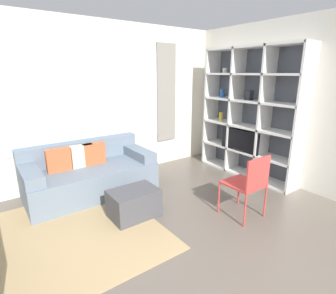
{
  "coord_description": "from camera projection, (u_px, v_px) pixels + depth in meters",
  "views": [
    {
      "loc": [
        -1.47,
        -1.07,
        1.87
      ],
      "look_at": [
        0.62,
        1.79,
        0.85
      ],
      "focal_mm": 28.0,
      "sensor_mm": 36.0,
      "label": 1
    }
  ],
  "objects": [
    {
      "name": "wall_right",
      "position": [
        269.0,
        103.0,
        4.59
      ],
      "size": [
        0.07,
        4.46,
        2.7
      ],
      "primitive_type": "cube",
      "color": "silver",
      "rests_on": "ground_plane"
    },
    {
      "name": "shelving_unit",
      "position": [
        250.0,
        114.0,
        4.7
      ],
      "size": [
        0.41,
        1.93,
        2.29
      ],
      "color": "#515660",
      "rests_on": "ground_plane"
    },
    {
      "name": "wall_back",
      "position": [
        85.0,
        104.0,
        4.36
      ],
      "size": [
        6.52,
        0.11,
        2.7
      ],
      "color": "silver",
      "rests_on": "ground_plane"
    },
    {
      "name": "ottoman",
      "position": [
        134.0,
        203.0,
        3.47
      ],
      "size": [
        0.63,
        0.44,
        0.38
      ],
      "color": "#47474C",
      "rests_on": "ground_plane"
    },
    {
      "name": "couch_main",
      "position": [
        90.0,
        175.0,
        4.14
      ],
      "size": [
        1.92,
        0.94,
        0.79
      ],
      "color": "slate",
      "rests_on": "ground_plane"
    },
    {
      "name": "folding_chair",
      "position": [
        249.0,
        181.0,
        3.36
      ],
      "size": [
        0.44,
        0.46,
        0.86
      ],
      "rotation": [
        0.0,
        0.0,
        3.14
      ],
      "color": "#CC3D38",
      "rests_on": "ground_plane"
    },
    {
      "name": "area_rug",
      "position": [
        57.0,
        238.0,
        3.04
      ],
      "size": [
        2.28,
        2.1,
        0.01
      ],
      "primitive_type": "cube",
      "color": "tan",
      "rests_on": "ground_plane"
    }
  ]
}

